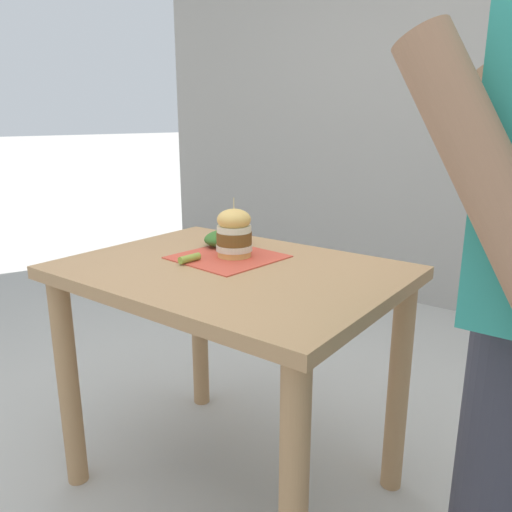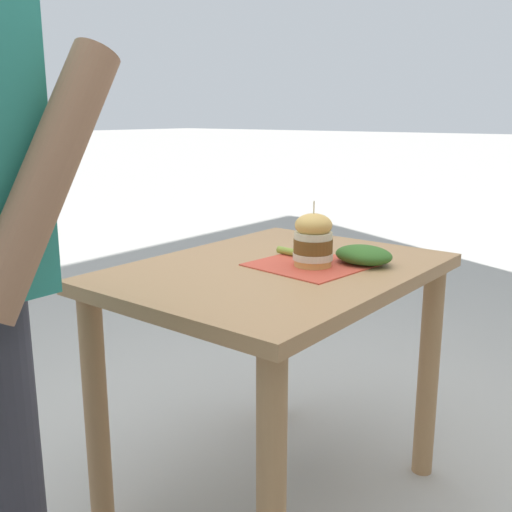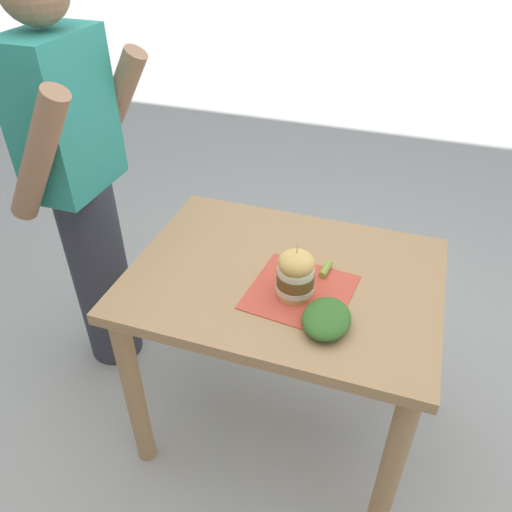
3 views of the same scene
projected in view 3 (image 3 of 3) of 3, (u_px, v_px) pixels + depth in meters
The scene contains 7 objects.
ground_plane at pixel (278, 419), 2.13m from camera, with size 80.00×80.00×0.00m, color #ADAAA3.
patio_table at pixel (283, 307), 1.74m from camera, with size 0.76×1.02×0.80m.
serving_paper at pixel (300, 292), 1.58m from camera, with size 0.31×0.31×0.00m, color #D64C38.
sandwich at pixel (296, 274), 1.52m from camera, with size 0.12×0.12×0.20m.
pickle_spear at pixel (326, 269), 1.65m from camera, with size 0.02×0.02×0.08m, color #8EA83D.
side_salad at pixel (327, 318), 1.44m from camera, with size 0.18×0.14×0.06m, color #386B28.
diner_across_table at pixel (82, 189), 1.94m from camera, with size 0.55×0.35×1.69m.
Camera 3 is at (-1.26, -0.33, 1.83)m, focal length 35.00 mm.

